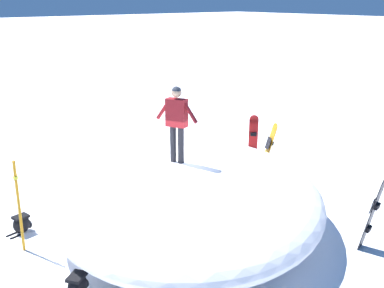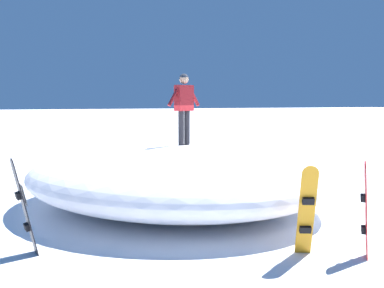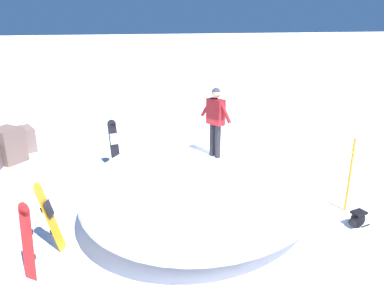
{
  "view_description": "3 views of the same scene",
  "coord_description": "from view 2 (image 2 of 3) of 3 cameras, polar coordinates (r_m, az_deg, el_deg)",
  "views": [
    {
      "loc": [
        -6.06,
        -8.43,
        5.14
      ],
      "look_at": [
        0.6,
        -0.22,
        1.82
      ],
      "focal_mm": 43.93,
      "sensor_mm": 36.0,
      "label": 1
    },
    {
      "loc": [
        9.6,
        -3.53,
        2.61
      ],
      "look_at": [
        0.65,
        -0.3,
        1.59
      ],
      "focal_mm": 37.97,
      "sensor_mm": 36.0,
      "label": 2
    },
    {
      "loc": [
        3.01,
        8.11,
        4.84
      ],
      "look_at": [
        0.73,
        -0.19,
        1.94
      ],
      "focal_mm": 34.76,
      "sensor_mm": 36.0,
      "label": 3
    }
  ],
  "objects": [
    {
      "name": "backpack_far",
      "position": [
        13.06,
        -10.71,
        -4.51
      ],
      "size": [
        0.66,
        0.57,
        0.45
      ],
      "color": "black",
      "rests_on": "ground"
    },
    {
      "name": "backpack_near",
      "position": [
        13.76,
        1.84,
        -3.9
      ],
      "size": [
        0.62,
        0.37,
        0.43
      ],
      "color": "black",
      "rests_on": "ground"
    },
    {
      "name": "trail_marker_pole",
      "position": [
        13.62,
        -1.67,
        -0.46
      ],
      "size": [
        0.1,
        0.1,
        2.01
      ],
      "color": "orange",
      "rests_on": "ground"
    },
    {
      "name": "snowboarder_standing",
      "position": [
        10.04,
        -1.13,
        5.89
      ],
      "size": [
        0.51,
        0.99,
        1.76
      ],
      "color": "black",
      "rests_on": "snow_mound"
    },
    {
      "name": "ground",
      "position": [
        10.56,
        0.32,
        -8.21
      ],
      "size": [
        240.0,
        240.0,
        0.0
      ],
      "primitive_type": "plane",
      "color": "white"
    },
    {
      "name": "snowboard_primary_upright",
      "position": [
        7.36,
        23.16,
        -8.27
      ],
      "size": [
        0.29,
        0.27,
        1.63
      ],
      "color": "red",
      "rests_on": "ground"
    },
    {
      "name": "snowboard_secondary_upright",
      "position": [
        7.02,
        15.83,
        -8.89
      ],
      "size": [
        0.53,
        0.43,
        1.59
      ],
      "color": "orange",
      "rests_on": "ground"
    },
    {
      "name": "snowboard_tertiary_upright",
      "position": [
        7.41,
        -22.62,
        -7.97
      ],
      "size": [
        0.36,
        0.41,
        1.68
      ],
      "color": "black",
      "rests_on": "ground"
    },
    {
      "name": "snow_mound",
      "position": [
        10.03,
        -2.39,
        -4.55
      ],
      "size": [
        9.47,
        9.66,
        1.51
      ],
      "primitive_type": "ellipsoid",
      "rotation": [
        0.0,
        0.0,
        0.88
      ],
      "color": "white",
      "rests_on": "ground"
    }
  ]
}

